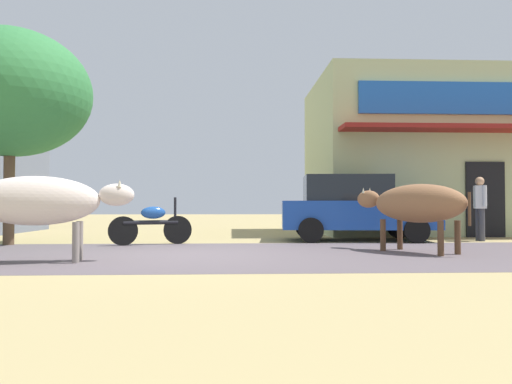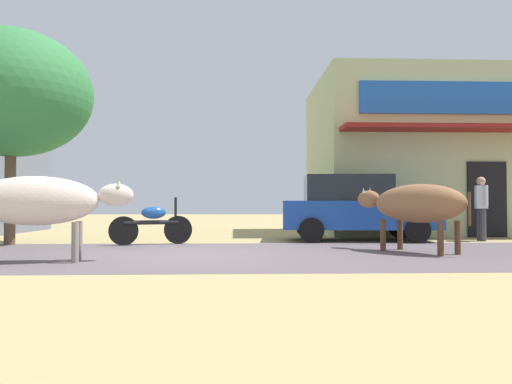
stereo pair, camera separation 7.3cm
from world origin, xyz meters
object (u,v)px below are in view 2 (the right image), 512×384
object	(u,v)px
parked_hatchback_car	(355,207)
cow_far_dark	(416,204)
parked_motorcycle	(153,224)
cow_near_brown	(40,202)
roadside_tree	(11,94)
pedestrian_by_shop	(481,203)

from	to	relation	value
parked_hatchback_car	cow_far_dark	bearing A→B (deg)	-83.13
parked_motorcycle	cow_far_dark	size ratio (longest dim) A/B	0.75
parked_hatchback_car	parked_motorcycle	bearing A→B (deg)	-166.72
parked_hatchback_car	parked_motorcycle	distance (m)	5.04
parked_hatchback_car	cow_near_brown	xyz separation A→B (m)	(-6.11, -4.67, 0.11)
roadside_tree	cow_far_dark	bearing A→B (deg)	-14.83
roadside_tree	cow_far_dark	distance (m)	9.16
cow_near_brown	pedestrian_by_shop	bearing A→B (deg)	25.33
parked_hatchback_car	parked_motorcycle	size ratio (longest dim) A/B	2.21
cow_far_dark	cow_near_brown	bearing A→B (deg)	-167.94
cow_near_brown	pedestrian_by_shop	size ratio (longest dim) A/B	1.59
parked_motorcycle	pedestrian_by_shop	bearing A→B (deg)	6.05
cow_near_brown	cow_far_dark	world-z (taller)	cow_near_brown
parked_motorcycle	pedestrian_by_shop	xyz separation A→B (m)	(8.00, 0.85, 0.46)
pedestrian_by_shop	parked_motorcycle	bearing A→B (deg)	-173.95
roadside_tree	parked_motorcycle	xyz separation A→B (m)	(3.23, -0.13, -2.95)
parked_hatchback_car	cow_near_brown	size ratio (longest dim) A/B	1.55
roadside_tree	cow_near_brown	world-z (taller)	roadside_tree
parked_hatchback_car	parked_motorcycle	xyz separation A→B (m)	(-4.90, -1.16, -0.36)
cow_near_brown	cow_far_dark	size ratio (longest dim) A/B	1.07
parked_motorcycle	cow_far_dark	xyz separation A→B (m)	(5.29, -2.12, 0.44)
parked_hatchback_car	cow_far_dark	world-z (taller)	parked_hatchback_car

